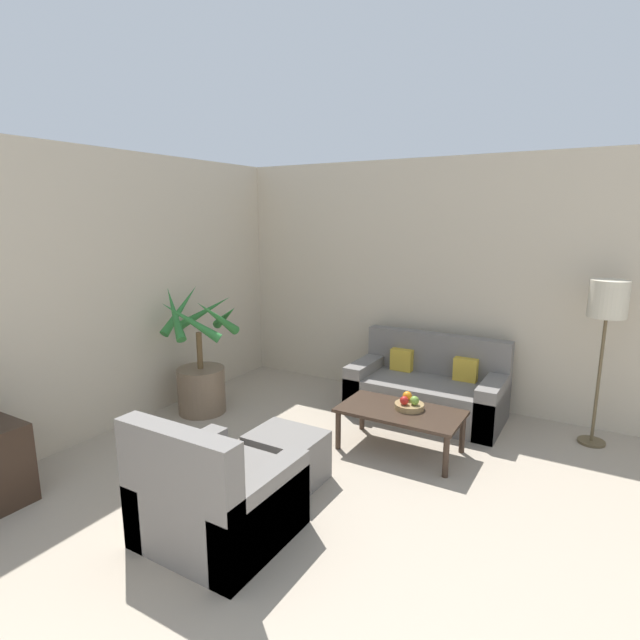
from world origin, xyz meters
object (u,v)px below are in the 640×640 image
object	(u,v)px
sofa_loveseat	(427,390)
orange_fruit	(407,396)
potted_palm	(201,372)
apple_red	(404,400)
armchair	(215,499)
floor_lamp	(607,307)
apple_green	(415,401)
fruit_bowl	(409,406)
ottoman	(287,457)
coffee_table	(400,415)

from	to	relation	value
sofa_loveseat	orange_fruit	bearing A→B (deg)	-84.55
potted_palm	apple_red	bearing A→B (deg)	6.15
apple_red	armchair	xyz separation A→B (m)	(-0.60, -1.80, -0.19)
potted_palm	floor_lamp	bearing A→B (deg)	19.21
apple_green	armchair	xyz separation A→B (m)	(-0.68, -1.84, -0.20)
sofa_loveseat	fruit_bowl	bearing A→B (deg)	-82.05
potted_palm	sofa_loveseat	size ratio (longest dim) A/B	0.88
orange_fruit	sofa_loveseat	bearing A→B (deg)	95.45
fruit_bowl	armchair	world-z (taller)	armchair
floor_lamp	ottoman	size ratio (longest dim) A/B	2.70
coffee_table	ottoman	world-z (taller)	ottoman
potted_palm	fruit_bowl	bearing A→B (deg)	7.35
apple_red	armchair	bearing A→B (deg)	-108.30
sofa_loveseat	apple_red	size ratio (longest dim) A/B	20.08
floor_lamp	armchair	size ratio (longest dim) A/B	1.74
potted_palm	fruit_bowl	size ratio (longest dim) A/B	5.28
potted_palm	apple_green	distance (m)	2.30
potted_palm	apple_green	world-z (taller)	potted_palm
fruit_bowl	apple_green	distance (m)	0.08
fruit_bowl	armchair	xyz separation A→B (m)	(-0.63, -1.85, -0.13)
orange_fruit	armchair	xyz separation A→B (m)	(-0.58, -1.91, -0.20)
floor_lamp	armchair	xyz separation A→B (m)	(-2.06, -2.84, -1.01)
potted_palm	apple_red	size ratio (longest dim) A/B	17.68
coffee_table	armchair	bearing A→B (deg)	-107.66
apple_red	orange_fruit	size ratio (longest dim) A/B	0.92
ottoman	armchair	bearing A→B (deg)	-88.86
sofa_loveseat	coffee_table	xyz separation A→B (m)	(0.07, -0.94, 0.07)
floor_lamp	orange_fruit	xyz separation A→B (m)	(-1.48, -0.93, -0.81)
sofa_loveseat	armchair	xyz separation A→B (m)	(-0.50, -2.73, 0.01)
floor_lamp	fruit_bowl	distance (m)	1.95
sofa_loveseat	fruit_bowl	distance (m)	0.89
floor_lamp	apple_green	world-z (taller)	floor_lamp
potted_palm	coffee_table	xyz separation A→B (m)	(2.18, 0.22, -0.10)
floor_lamp	apple_red	bearing A→B (deg)	-144.61
fruit_bowl	apple_red	bearing A→B (deg)	-120.46
sofa_loveseat	apple_green	xyz separation A→B (m)	(0.17, -0.88, 0.21)
sofa_loveseat	potted_palm	bearing A→B (deg)	-151.17
fruit_bowl	apple_green	size ratio (longest dim) A/B	3.26
sofa_loveseat	floor_lamp	distance (m)	1.87
floor_lamp	fruit_bowl	xyz separation A→B (m)	(-1.44, -0.99, -0.88)
coffee_table	ottoman	bearing A→B (deg)	-121.84
fruit_bowl	ottoman	world-z (taller)	fruit_bowl
sofa_loveseat	coffee_table	world-z (taller)	sofa_loveseat
armchair	floor_lamp	bearing A→B (deg)	54.04
apple_green	ottoman	distance (m)	1.25
potted_palm	coffee_table	size ratio (longest dim) A/B	1.28
floor_lamp	ottoman	bearing A→B (deg)	-136.13
apple_red	apple_green	world-z (taller)	apple_green
sofa_loveseat	ottoman	bearing A→B (deg)	-105.45
sofa_loveseat	fruit_bowl	xyz separation A→B (m)	(0.12, -0.87, 0.14)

